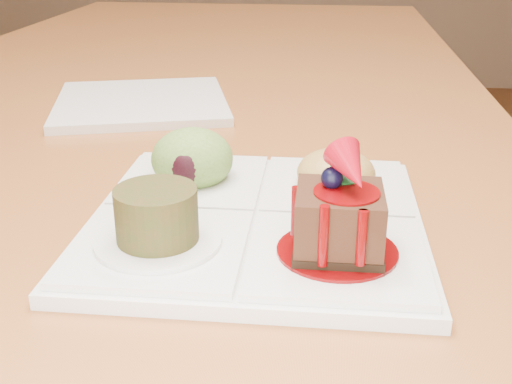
# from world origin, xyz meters

# --- Properties ---
(dining_table) EXTENTS (1.00, 1.80, 0.75)m
(dining_table) POSITION_xyz_m (0.00, 0.00, 0.68)
(dining_table) COLOR #975527
(dining_table) RESTS_ON ground
(sampler_plate) EXTENTS (0.28, 0.28, 0.11)m
(sampler_plate) POSITION_xyz_m (0.19, -0.67, 0.77)
(sampler_plate) COLOR silver
(sampler_plate) RESTS_ON dining_table
(second_plate) EXTENTS (0.29, 0.29, 0.01)m
(second_plate) POSITION_xyz_m (-0.01, -0.30, 0.76)
(second_plate) COLOR silver
(second_plate) RESTS_ON dining_table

